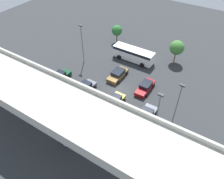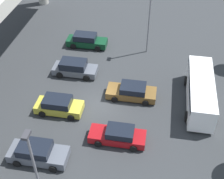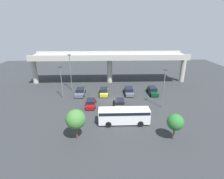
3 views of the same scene
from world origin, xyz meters
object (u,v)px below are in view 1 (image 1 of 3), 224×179
(parked_car_4, at_px, (84,89))
(lamp_post_mid_lot, at_px, (178,101))
(tree_front_right, at_px, (117,31))
(tree_front_left, at_px, (177,48))
(lamp_post_near_aisle, at_px, (156,117))
(parked_car_1, at_px, (145,87))
(parked_car_5, at_px, (59,77))
(shuttle_bus, at_px, (133,54))
(parked_car_3, at_px, (118,74))
(parked_car_0, at_px, (145,116))
(parked_car_2, at_px, (114,102))
(lamp_post_by_overpass, at_px, (82,41))

(parked_car_4, distance_m, lamp_post_mid_lot, 15.52)
(tree_front_right, bearing_deg, tree_front_left, 177.66)
(parked_car_4, height_order, lamp_post_mid_lot, lamp_post_mid_lot)
(parked_car_4, bearing_deg, lamp_post_near_aisle, -102.59)
(parked_car_1, bearing_deg, tree_front_right, -131.95)
(parked_car_5, xyz_separation_m, tree_front_right, (-1.44, -17.45, 2.02))
(lamp_post_mid_lot, bearing_deg, shuttle_bus, -41.35)
(parked_car_1, xyz_separation_m, tree_front_right, (12.67, -11.39, 2.12))
(parked_car_1, bearing_deg, parked_car_3, -94.41)
(parked_car_5, bearing_deg, parked_car_0, -89.58)
(lamp_post_near_aisle, bearing_deg, tree_front_left, -77.93)
(lamp_post_near_aisle, height_order, lamp_post_mid_lot, lamp_post_near_aisle)
(lamp_post_near_aisle, bearing_deg, parked_car_2, -21.63)
(lamp_post_near_aisle, bearing_deg, parked_car_4, -12.59)
(lamp_post_near_aisle, bearing_deg, parked_car_3, -40.56)
(parked_car_0, relative_size, parked_car_3, 0.98)
(tree_front_right, bearing_deg, parked_car_1, 138.05)
(parked_car_1, distance_m, parked_car_3, 5.76)
(parked_car_4, relative_size, lamp_post_near_aisle, 0.52)
(parked_car_0, height_order, shuttle_bus, shuttle_bus)
(parked_car_1, xyz_separation_m, lamp_post_near_aisle, (-5.42, 9.11, 4.49))
(parked_car_4, bearing_deg, lamp_post_by_overpass, 38.27)
(parked_car_1, distance_m, shuttle_bus, 9.13)
(parked_car_3, height_order, shuttle_bus, shuttle_bus)
(parked_car_2, height_order, tree_front_left, tree_front_left)
(parked_car_3, bearing_deg, parked_car_0, 53.61)
(parked_car_0, height_order, parked_car_3, parked_car_0)
(parked_car_2, height_order, parked_car_4, parked_car_4)
(lamp_post_by_overpass, xyz_separation_m, tree_front_right, (-1.46, -10.21, -1.79))
(parked_car_2, distance_m, parked_car_4, 5.86)
(parked_car_0, relative_size, lamp_post_by_overpass, 0.60)
(parked_car_4, bearing_deg, parked_car_5, 90.54)
(lamp_post_by_overpass, bearing_deg, parked_car_4, 128.27)
(parked_car_0, height_order, tree_front_right, tree_front_right)
(parked_car_0, distance_m, tree_front_left, 17.04)
(shuttle_bus, relative_size, tree_front_right, 2.10)
(parked_car_3, bearing_deg, parked_car_1, 85.59)
(parked_car_1, distance_m, lamp_post_by_overpass, 14.71)
(parked_car_4, height_order, tree_front_right, tree_front_right)
(parked_car_5, bearing_deg, lamp_post_near_aisle, -98.87)
(parked_car_1, relative_size, parked_car_5, 0.99)
(parked_car_3, height_order, tree_front_right, tree_front_right)
(tree_front_right, bearing_deg, parked_car_5, 85.29)
(tree_front_left, bearing_deg, tree_front_right, -2.34)
(lamp_post_near_aisle, xyz_separation_m, lamp_post_mid_lot, (-1.13, -4.88, -0.87))
(parked_car_2, xyz_separation_m, parked_car_4, (5.86, 0.08, 0.04))
(shuttle_bus, bearing_deg, lamp_post_mid_lot, 138.65)
(parked_car_0, distance_m, parked_car_1, 6.62)
(parked_car_3, xyz_separation_m, parked_car_5, (8.36, 6.51, 0.08))
(parked_car_5, height_order, tree_front_left, tree_front_left)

